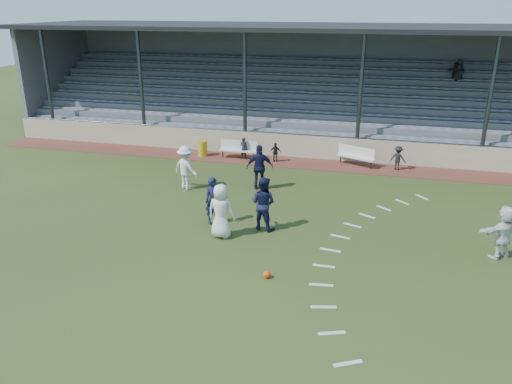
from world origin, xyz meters
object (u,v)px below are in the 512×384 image
bench_left (239,148)px  bench_right (356,154)px  trash_bin (203,148)px  player_white_lead (221,211)px  player_navy_lead (214,201)px  football (267,274)px

bench_left → bench_right: bearing=2.9°
trash_bin → player_white_lead: player_white_lead is taller
bench_left → player_white_lead: 9.56m
trash_bin → player_white_lead: (4.12, -9.23, 0.54)m
player_navy_lead → player_white_lead: bearing=-91.9°
bench_left → player_navy_lead: size_ratio=1.12×
bench_left → football: bench_left is taller
football → trash_bin: bearing=118.7°
bench_right → football: 12.11m
bench_right → football: bench_right is taller
trash_bin → player_white_lead: size_ratio=0.42×
bench_left → bench_right: (6.10, 0.30, 0.00)m
trash_bin → player_navy_lead: size_ratio=0.46×
trash_bin → player_white_lead: bearing=-65.9°
football → player_navy_lead: player_navy_lead is taller
player_white_lead → player_navy_lead: player_white_lead is taller
bench_right → trash_bin: 8.10m
bench_right → player_white_lead: player_white_lead is taller
football → bench_left: bearing=110.4°
bench_right → player_white_lead: bearing=-89.7°
player_white_lead → player_navy_lead: size_ratio=1.09×
bench_right → trash_bin: bearing=-154.5°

